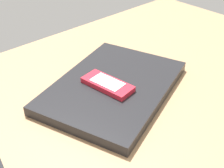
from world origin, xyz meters
The scene contains 3 objects.
desk_surface centered at (0.00, 0.00, 1.50)cm, with size 120.00×80.00×3.00cm, color #9E7751.
laptop_closed centered at (-0.42, 5.97, 4.12)cm, with size 32.35×22.94×2.24cm, color black.
cell_phone_on_laptop centered at (-2.03, 5.63, 5.85)cm, with size 6.45×12.02×1.28cm.
Camera 1 is at (-36.76, -33.84, 41.72)cm, focal length 47.52 mm.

